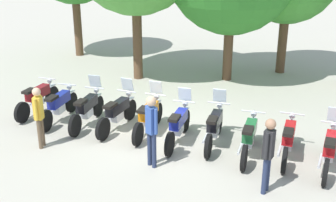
{
  "coord_description": "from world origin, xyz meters",
  "views": [
    {
      "loc": [
        3.11,
        -10.42,
        5.23
      ],
      "look_at": [
        0.0,
        0.5,
        0.9
      ],
      "focal_mm": 46.34,
      "sensor_mm": 36.0,
      "label": 1
    }
  ],
  "objects_px": {
    "person_1": "(151,126)",
    "person_2": "(268,150)",
    "motorcycle_6": "(214,126)",
    "motorcycle_9": "(330,149)",
    "motorcycle_8": "(288,139)",
    "person_0": "(39,113)",
    "motorcycle_0": "(38,98)",
    "motorcycle_3": "(118,112)",
    "motorcycle_4": "(149,116)",
    "motorcycle_7": "(249,137)",
    "motorcycle_2": "(87,108)",
    "motorcycle_5": "(178,124)",
    "motorcycle_1": "(59,105)"
  },
  "relations": [
    {
      "from": "motorcycle_2",
      "to": "person_0",
      "type": "height_order",
      "value": "person_0"
    },
    {
      "from": "motorcycle_4",
      "to": "motorcycle_5",
      "type": "distance_m",
      "value": 1.0
    },
    {
      "from": "motorcycle_8",
      "to": "person_2",
      "type": "xyz_separation_m",
      "value": [
        -0.41,
        -1.77,
        0.51
      ]
    },
    {
      "from": "motorcycle_3",
      "to": "motorcycle_8",
      "type": "bearing_deg",
      "value": -87.71
    },
    {
      "from": "motorcycle_2",
      "to": "motorcycle_4",
      "type": "distance_m",
      "value": 1.9
    },
    {
      "from": "motorcycle_1",
      "to": "person_2",
      "type": "relative_size",
      "value": 1.27
    },
    {
      "from": "person_0",
      "to": "person_1",
      "type": "distance_m",
      "value": 3.12
    },
    {
      "from": "motorcycle_3",
      "to": "motorcycle_8",
      "type": "relative_size",
      "value": 1.0
    },
    {
      "from": "motorcycle_5",
      "to": "motorcycle_6",
      "type": "height_order",
      "value": "same"
    },
    {
      "from": "motorcycle_8",
      "to": "motorcycle_9",
      "type": "relative_size",
      "value": 1.0
    },
    {
      "from": "motorcycle_1",
      "to": "person_0",
      "type": "height_order",
      "value": "person_0"
    },
    {
      "from": "motorcycle_6",
      "to": "person_0",
      "type": "bearing_deg",
      "value": 108.61
    },
    {
      "from": "motorcycle_5",
      "to": "motorcycle_9",
      "type": "relative_size",
      "value": 1.0
    },
    {
      "from": "motorcycle_8",
      "to": "motorcycle_2",
      "type": "bearing_deg",
      "value": 89.09
    },
    {
      "from": "motorcycle_6",
      "to": "motorcycle_9",
      "type": "height_order",
      "value": "same"
    },
    {
      "from": "motorcycle_0",
      "to": "motorcycle_2",
      "type": "bearing_deg",
      "value": -98.43
    },
    {
      "from": "motorcycle_0",
      "to": "motorcycle_7",
      "type": "distance_m",
      "value": 6.73
    },
    {
      "from": "motorcycle_4",
      "to": "motorcycle_6",
      "type": "distance_m",
      "value": 1.91
    },
    {
      "from": "motorcycle_3",
      "to": "motorcycle_8",
      "type": "height_order",
      "value": "motorcycle_3"
    },
    {
      "from": "motorcycle_8",
      "to": "person_0",
      "type": "height_order",
      "value": "person_0"
    },
    {
      "from": "person_0",
      "to": "person_2",
      "type": "xyz_separation_m",
      "value": [
        5.83,
        -0.58,
        0.05
      ]
    },
    {
      "from": "motorcycle_2",
      "to": "person_1",
      "type": "bearing_deg",
      "value": -125.67
    },
    {
      "from": "motorcycle_3",
      "to": "motorcycle_7",
      "type": "height_order",
      "value": "motorcycle_3"
    },
    {
      "from": "motorcycle_7",
      "to": "motorcycle_9",
      "type": "distance_m",
      "value": 1.91
    },
    {
      "from": "person_0",
      "to": "person_1",
      "type": "height_order",
      "value": "person_1"
    },
    {
      "from": "motorcycle_6",
      "to": "motorcycle_8",
      "type": "bearing_deg",
      "value": -96.88
    },
    {
      "from": "motorcycle_0",
      "to": "motorcycle_3",
      "type": "xyz_separation_m",
      "value": [
        2.85,
        -0.43,
        0.01
      ]
    },
    {
      "from": "motorcycle_4",
      "to": "person_0",
      "type": "bearing_deg",
      "value": 125.65
    },
    {
      "from": "motorcycle_0",
      "to": "person_0",
      "type": "distance_m",
      "value": 2.52
    },
    {
      "from": "motorcycle_6",
      "to": "motorcycle_9",
      "type": "relative_size",
      "value": 1.0
    },
    {
      "from": "motorcycle_8",
      "to": "person_1",
      "type": "xyz_separation_m",
      "value": [
        -3.13,
        -1.36,
        0.57
      ]
    },
    {
      "from": "motorcycle_2",
      "to": "motorcycle_7",
      "type": "xyz_separation_m",
      "value": [
        4.75,
        -0.61,
        -0.01
      ]
    },
    {
      "from": "motorcycle_0",
      "to": "person_1",
      "type": "height_order",
      "value": "person_1"
    },
    {
      "from": "motorcycle_1",
      "to": "person_0",
      "type": "bearing_deg",
      "value": -166.37
    },
    {
      "from": "motorcycle_5",
      "to": "person_1",
      "type": "distance_m",
      "value": 1.58
    },
    {
      "from": "motorcycle_6",
      "to": "motorcycle_7",
      "type": "height_order",
      "value": "motorcycle_6"
    },
    {
      "from": "motorcycle_2",
      "to": "motorcycle_8",
      "type": "relative_size",
      "value": 1.0
    },
    {
      "from": "motorcycle_3",
      "to": "person_0",
      "type": "distance_m",
      "value": 2.27
    },
    {
      "from": "person_2",
      "to": "motorcycle_4",
      "type": "bearing_deg",
      "value": 163.14
    },
    {
      "from": "motorcycle_7",
      "to": "motorcycle_3",
      "type": "bearing_deg",
      "value": 82.76
    },
    {
      "from": "motorcycle_2",
      "to": "motorcycle_3",
      "type": "height_order",
      "value": "same"
    },
    {
      "from": "person_1",
      "to": "person_2",
      "type": "bearing_deg",
      "value": 113.75
    },
    {
      "from": "motorcycle_2",
      "to": "person_0",
      "type": "xyz_separation_m",
      "value": [
        -0.54,
        -1.65,
        0.45
      ]
    },
    {
      "from": "motorcycle_4",
      "to": "motorcycle_8",
      "type": "relative_size",
      "value": 1.0
    },
    {
      "from": "motorcycle_5",
      "to": "motorcycle_4",
      "type": "bearing_deg",
      "value": 72.22
    },
    {
      "from": "motorcycle_3",
      "to": "person_1",
      "type": "distance_m",
      "value": 2.49
    },
    {
      "from": "motorcycle_4",
      "to": "motorcycle_8",
      "type": "bearing_deg",
      "value": -93.91
    },
    {
      "from": "motorcycle_2",
      "to": "motorcycle_5",
      "type": "bearing_deg",
      "value": -97.82
    },
    {
      "from": "motorcycle_8",
      "to": "motorcycle_4",
      "type": "bearing_deg",
      "value": 87.51
    },
    {
      "from": "motorcycle_3",
      "to": "motorcycle_6",
      "type": "relative_size",
      "value": 1.0
    }
  ]
}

